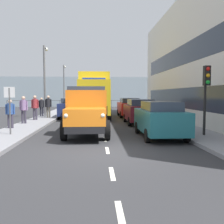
{
  "coord_description": "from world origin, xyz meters",
  "views": [
    {
      "loc": [
        0.4,
        8.73,
        2.04
      ],
      "look_at": [
        -0.62,
        -7.19,
        0.92
      ],
      "focal_mm": 39.82,
      "sensor_mm": 36.0,
      "label": 1
    }
  ],
  "objects_px": {
    "car_white_oppositeside_1": "(76,105)",
    "pedestrian_in_dark_coat": "(42,105)",
    "pedestrian_strolling": "(35,105)",
    "pedestrian_with_bag": "(48,105)",
    "pedestrian_near_railing": "(24,107)",
    "traffic_light_near": "(206,85)",
    "truck_vintage_orange": "(87,112)",
    "car_red_kerbside_2": "(129,107)",
    "lorry_cargo_yellow": "(94,94)",
    "car_black_oppositeside_2": "(79,103)",
    "car_maroon_kerbside_1": "(140,111)",
    "street_sign": "(10,102)",
    "car_teal_kerbside_near": "(160,119)",
    "lamp_post_far": "(64,82)",
    "pedestrian_couple_b": "(10,111)",
    "car_navy_oppositeside_0": "(71,108)",
    "lamp_post_promenade": "(45,74)"
  },
  "relations": [
    {
      "from": "truck_vintage_orange",
      "to": "pedestrian_couple_b",
      "type": "distance_m",
      "value": 4.76
    },
    {
      "from": "car_navy_oppositeside_0",
      "to": "car_white_oppositeside_1",
      "type": "height_order",
      "value": "same"
    },
    {
      "from": "street_sign",
      "to": "car_maroon_kerbside_1",
      "type": "bearing_deg",
      "value": -144.59
    },
    {
      "from": "car_maroon_kerbside_1",
      "to": "car_navy_oppositeside_0",
      "type": "height_order",
      "value": "same"
    },
    {
      "from": "car_maroon_kerbside_1",
      "to": "car_white_oppositeside_1",
      "type": "xyz_separation_m",
      "value": [
        5.22,
        -10.54,
        -0.0
      ]
    },
    {
      "from": "car_white_oppositeside_1",
      "to": "lamp_post_promenade",
      "type": "distance_m",
      "value": 7.13
    },
    {
      "from": "car_red_kerbside_2",
      "to": "traffic_light_near",
      "type": "height_order",
      "value": "traffic_light_near"
    },
    {
      "from": "traffic_light_near",
      "to": "car_maroon_kerbside_1",
      "type": "bearing_deg",
      "value": -70.99
    },
    {
      "from": "truck_vintage_orange",
      "to": "pedestrian_strolling",
      "type": "relative_size",
      "value": 3.11
    },
    {
      "from": "car_navy_oppositeside_0",
      "to": "pedestrian_near_railing",
      "type": "relative_size",
      "value": 2.3
    },
    {
      "from": "car_white_oppositeside_1",
      "to": "pedestrian_strolling",
      "type": "xyz_separation_m",
      "value": [
        2.36,
        8.76,
        0.33
      ]
    },
    {
      "from": "pedestrian_in_dark_coat",
      "to": "car_teal_kerbside_near",
      "type": "bearing_deg",
      "value": 126.79
    },
    {
      "from": "truck_vintage_orange",
      "to": "car_white_oppositeside_1",
      "type": "relative_size",
      "value": 1.31
    },
    {
      "from": "lamp_post_far",
      "to": "street_sign",
      "type": "distance_m",
      "value": 22.03
    },
    {
      "from": "pedestrian_near_railing",
      "to": "pedestrian_with_bag",
      "type": "bearing_deg",
      "value": -102.48
    },
    {
      "from": "pedestrian_with_bag",
      "to": "lamp_post_far",
      "type": "xyz_separation_m",
      "value": [
        0.41,
        -13.51,
        2.46
      ]
    },
    {
      "from": "car_navy_oppositeside_0",
      "to": "pedestrian_in_dark_coat",
      "type": "xyz_separation_m",
      "value": [
        2.54,
        -0.16,
        0.21
      ]
    },
    {
      "from": "car_navy_oppositeside_0",
      "to": "lamp_post_far",
      "type": "height_order",
      "value": "lamp_post_far"
    },
    {
      "from": "pedestrian_near_railing",
      "to": "pedestrian_with_bag",
      "type": "height_order",
      "value": "pedestrian_with_bag"
    },
    {
      "from": "pedestrian_strolling",
      "to": "traffic_light_near",
      "type": "height_order",
      "value": "traffic_light_near"
    },
    {
      "from": "car_teal_kerbside_near",
      "to": "pedestrian_strolling",
      "type": "relative_size",
      "value": 2.26
    },
    {
      "from": "street_sign",
      "to": "pedestrian_strolling",
      "type": "bearing_deg",
      "value": -85.96
    },
    {
      "from": "pedestrian_couple_b",
      "to": "car_navy_oppositeside_0",
      "type": "bearing_deg",
      "value": -109.23
    },
    {
      "from": "truck_vintage_orange",
      "to": "traffic_light_near",
      "type": "relative_size",
      "value": 1.76
    },
    {
      "from": "truck_vintage_orange",
      "to": "car_red_kerbside_2",
      "type": "distance_m",
      "value": 10.84
    },
    {
      "from": "pedestrian_strolling",
      "to": "pedestrian_with_bag",
      "type": "height_order",
      "value": "pedestrian_strolling"
    },
    {
      "from": "car_white_oppositeside_1",
      "to": "pedestrian_in_dark_coat",
      "type": "relative_size",
      "value": 2.66
    },
    {
      "from": "car_white_oppositeside_1",
      "to": "pedestrian_near_railing",
      "type": "height_order",
      "value": "pedestrian_near_railing"
    },
    {
      "from": "car_navy_oppositeside_0",
      "to": "lamp_post_far",
      "type": "bearing_deg",
      "value": -80.28
    },
    {
      "from": "car_maroon_kerbside_1",
      "to": "pedestrian_with_bag",
      "type": "xyz_separation_m",
      "value": [
        6.9,
        -3.38,
        0.32
      ]
    },
    {
      "from": "pedestrian_near_railing",
      "to": "pedestrian_with_bag",
      "type": "distance_m",
      "value": 3.98
    },
    {
      "from": "truck_vintage_orange",
      "to": "pedestrian_with_bag",
      "type": "bearing_deg",
      "value": -67.17
    },
    {
      "from": "car_teal_kerbside_near",
      "to": "pedestrian_near_railing",
      "type": "relative_size",
      "value": 2.3
    },
    {
      "from": "pedestrian_couple_b",
      "to": "traffic_light_near",
      "type": "height_order",
      "value": "traffic_light_near"
    },
    {
      "from": "pedestrian_in_dark_coat",
      "to": "traffic_light_near",
      "type": "distance_m",
      "value": 14.64
    },
    {
      "from": "car_red_kerbside_2",
      "to": "pedestrian_couple_b",
      "type": "height_order",
      "value": "pedestrian_couple_b"
    },
    {
      "from": "lorry_cargo_yellow",
      "to": "pedestrian_with_bag",
      "type": "bearing_deg",
      "value": 18.54
    },
    {
      "from": "truck_vintage_orange",
      "to": "car_white_oppositeside_1",
      "type": "height_order",
      "value": "truck_vintage_orange"
    },
    {
      "from": "car_teal_kerbside_near",
      "to": "pedestrian_couple_b",
      "type": "relative_size",
      "value": 2.55
    },
    {
      "from": "car_maroon_kerbside_1",
      "to": "pedestrian_near_railing",
      "type": "xyz_separation_m",
      "value": [
        7.76,
        0.5,
        0.31
      ]
    },
    {
      "from": "pedestrian_couple_b",
      "to": "car_red_kerbside_2",
      "type": "bearing_deg",
      "value": -133.23
    },
    {
      "from": "car_black_oppositeside_2",
      "to": "pedestrian_near_railing",
      "type": "relative_size",
      "value": 2.31
    },
    {
      "from": "pedestrian_with_bag",
      "to": "car_black_oppositeside_2",
      "type": "bearing_deg",
      "value": -97.59
    },
    {
      "from": "lorry_cargo_yellow",
      "to": "car_teal_kerbside_near",
      "type": "distance_m",
      "value": 10.69
    },
    {
      "from": "car_red_kerbside_2",
      "to": "pedestrian_with_bag",
      "type": "height_order",
      "value": "pedestrian_with_bag"
    },
    {
      "from": "car_red_kerbside_2",
      "to": "car_black_oppositeside_2",
      "type": "relative_size",
      "value": 1.05
    },
    {
      "from": "car_teal_kerbside_near",
      "to": "car_white_oppositeside_1",
      "type": "xyz_separation_m",
      "value": [
        5.22,
        -16.05,
        -0.0
      ]
    },
    {
      "from": "car_black_oppositeside_2",
      "to": "car_maroon_kerbside_1",
      "type": "bearing_deg",
      "value": 108.13
    },
    {
      "from": "truck_vintage_orange",
      "to": "pedestrian_strolling",
      "type": "distance_m",
      "value": 7.69
    },
    {
      "from": "car_maroon_kerbside_1",
      "to": "street_sign",
      "type": "relative_size",
      "value": 1.83
    }
  ]
}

